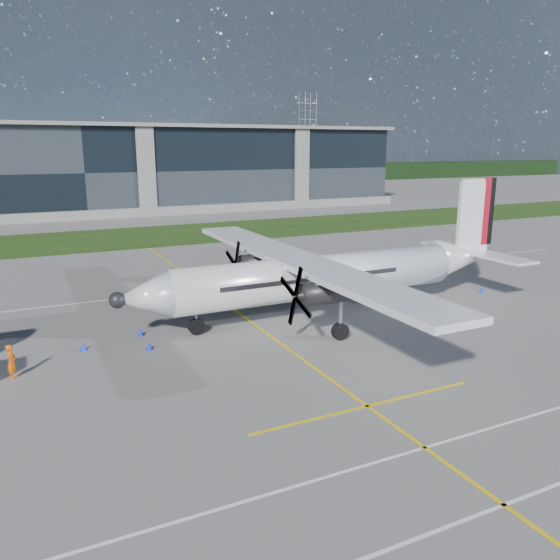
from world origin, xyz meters
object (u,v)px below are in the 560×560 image
(safety_cone_tail, at_px, (482,289))
(safety_cone_fwd, at_px, (83,346))
(safety_cone_nose_port, at_px, (149,346))
(safety_cone_stbdwing, at_px, (226,271))
(turboprop_aircraft, at_px, (332,250))
(safety_cone_nose_stbd, at_px, (141,332))
(ground_crew_person, at_px, (11,359))
(pylon_east, at_px, (307,137))

(safety_cone_tail, xyz_separation_m, safety_cone_fwd, (-31.30, 0.54, 0.00))
(safety_cone_nose_port, height_order, safety_cone_fwd, same)
(safety_cone_stbdwing, bearing_deg, safety_cone_fwd, -134.04)
(turboprop_aircraft, bearing_deg, safety_cone_stbdwing, 98.44)
(safety_cone_nose_stbd, xyz_separation_m, safety_cone_fwd, (-3.62, -1.13, 0.00))
(safety_cone_tail, distance_m, safety_cone_nose_stbd, 27.73)
(safety_cone_nose_stbd, bearing_deg, turboprop_aircraft, -6.04)
(safety_cone_stbdwing, relative_size, safety_cone_fwd, 1.00)
(ground_crew_person, height_order, safety_cone_tail, ground_crew_person)
(ground_crew_person, height_order, safety_cone_nose_stbd, ground_crew_person)
(safety_cone_tail, bearing_deg, safety_cone_nose_stbd, 176.56)
(turboprop_aircraft, xyz_separation_m, safety_cone_stbdwing, (-2.29, 15.42, -4.43))
(turboprop_aircraft, distance_m, ground_crew_person, 21.16)
(turboprop_aircraft, relative_size, safety_cone_nose_stbd, 62.43)
(turboprop_aircraft, height_order, safety_cone_nose_port, turboprop_aircraft)
(pylon_east, relative_size, safety_cone_nose_port, 60.00)
(turboprop_aircraft, distance_m, safety_cone_tail, 15.04)
(turboprop_aircraft, xyz_separation_m, safety_cone_fwd, (-16.93, 0.28, -4.43))
(pylon_east, xyz_separation_m, ground_crew_person, (-96.80, -145.29, -13.94))
(safety_cone_nose_stbd, bearing_deg, pylon_east, 57.72)
(safety_cone_stbdwing, xyz_separation_m, safety_cone_tail, (16.66, -15.68, 0.00))
(ground_crew_person, height_order, safety_cone_nose_port, ground_crew_person)
(turboprop_aircraft, bearing_deg, safety_cone_fwd, 179.04)
(pylon_east, bearing_deg, safety_cone_fwd, -123.11)
(ground_crew_person, relative_size, safety_cone_tail, 4.24)
(safety_cone_fwd, bearing_deg, safety_cone_nose_port, -24.64)
(pylon_east, distance_m, safety_cone_fwd, 170.93)
(turboprop_aircraft, distance_m, safety_cone_nose_stbd, 14.10)
(turboprop_aircraft, height_order, ground_crew_person, turboprop_aircraft)
(pylon_east, bearing_deg, safety_cone_nose_port, -121.81)
(safety_cone_tail, bearing_deg, safety_cone_nose_port, -177.75)
(pylon_east, distance_m, safety_cone_nose_stbd, 168.03)
(turboprop_aircraft, bearing_deg, safety_cone_nose_port, -174.27)
(pylon_east, xyz_separation_m, safety_cone_fwd, (-93.02, -142.64, -14.75))
(ground_crew_person, distance_m, safety_cone_nose_port, 7.45)
(safety_cone_tail, relative_size, safety_cone_fwd, 1.00)
(turboprop_aircraft, xyz_separation_m, safety_cone_tail, (14.37, -0.26, -4.43))
(safety_cone_tail, distance_m, safety_cone_fwd, 31.30)
(turboprop_aircraft, xyz_separation_m, ground_crew_person, (-20.71, -2.37, -3.62))
(safety_cone_stbdwing, bearing_deg, ground_crew_person, -135.99)
(safety_cone_stbdwing, relative_size, safety_cone_nose_port, 1.00)
(ground_crew_person, relative_size, safety_cone_fwd, 4.24)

